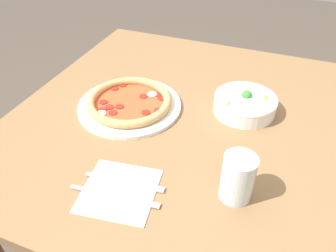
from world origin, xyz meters
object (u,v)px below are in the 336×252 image
fork (123,182)px  glass (238,178)px  pizza (129,103)px  knife (111,195)px  bowl (245,103)px

fork → glass: bearing=7.4°
pizza → knife: pizza is taller
fork → knife: 0.05m
knife → glass: size_ratio=1.89×
pizza → knife: bearing=19.5°
fork → knife: same height
glass → knife: bearing=-67.8°
bowl → glass: 0.34m
bowl → glass: (0.34, 0.04, 0.03)m
knife → bowl: bearing=57.8°
fork → glass: size_ratio=1.70×
pizza → bowl: size_ratio=1.70×
knife → glass: 0.29m
bowl → fork: size_ratio=0.95×
bowl → pizza: bearing=-72.4°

